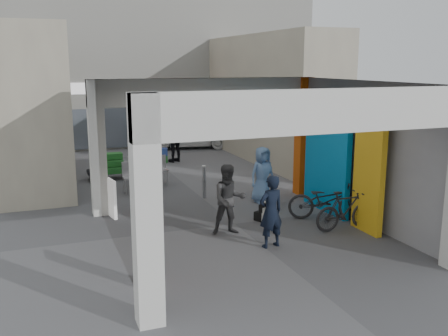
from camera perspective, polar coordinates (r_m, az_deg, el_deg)
name	(u,v)px	position (r m, az deg, el deg)	size (l,w,h in m)	color
ground	(235,224)	(12.42, 1.23, -6.39)	(90.00, 90.00, 0.00)	#525257
arcade_canopy	(271,135)	(11.37, 5.36, 3.78)	(6.40, 6.45, 6.40)	silver
far_building	(128,61)	(25.32, -10.87, 11.91)	(18.00, 4.08, 8.00)	white
plaza_bldg_left	(33,105)	(18.49, -21.04, 6.79)	(2.00, 9.00, 5.00)	#A9A28C
plaza_bldg_right	(269,98)	(20.52, 5.17, 7.96)	(2.00, 9.00, 5.00)	#A9A28C
bollard_left	(147,189)	(14.22, -8.78, -2.41)	(0.09, 0.09, 0.83)	gray
bollard_center	(204,182)	(14.62, -2.29, -1.63)	(0.09, 0.09, 0.96)	gray
bollard_right	(256,180)	(15.13, 3.73, -1.40)	(0.09, 0.09, 0.85)	gray
advert_board_near	(148,260)	(9.02, -8.65, -10.34)	(0.16, 0.56, 1.00)	white
advert_board_far	(112,198)	(13.13, -12.69, -3.37)	(0.18, 0.56, 1.00)	white
cafe_set	(143,177)	(16.06, -9.23, -1.08)	(1.56, 1.26, 0.94)	#A4A4A9
produce_stand	(107,169)	(17.49, -13.21, -0.14)	(1.31, 0.71, 0.86)	black
crate_stack	(162,155)	(20.12, -7.12, 1.46)	(0.51, 0.43, 0.56)	#185521
border_collie	(262,212)	(12.56, 4.41, -5.07)	(0.22, 0.44, 0.61)	black
man_with_dog	(271,211)	(10.74, 5.39, -4.97)	(0.58, 0.38, 1.59)	black
man_back_turned	(229,199)	(11.50, 0.59, -3.62)	(0.80, 0.62, 1.64)	#373739
man_elderly	(262,175)	(14.18, 4.41, -0.76)	(0.78, 0.51, 1.60)	#6085BA
man_crates	(175,138)	(20.01, -5.62, 3.38)	(1.11, 0.46, 1.90)	black
bicycle_front	(326,200)	(12.88, 11.61, -3.64)	(0.67, 1.91, 1.00)	black
bicycle_rear	(346,210)	(12.20, 13.75, -4.72)	(0.45, 1.60, 0.96)	black
white_van	(186,132)	(23.44, -4.34, 4.11)	(1.72, 4.28, 1.46)	white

